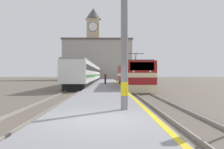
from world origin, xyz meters
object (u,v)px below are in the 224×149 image
Objects in this scene: clock_tower at (93,41)px; catenary_mast at (126,19)px; passenger_train at (90,74)px; person_on_platform at (105,78)px; locomotive_train at (131,75)px.

catenary_mast is at bearing -85.11° from clock_tower.
passenger_train is 26.10× the size of person_on_platform.
locomotive_train is at bearing -40.39° from person_on_platform.
passenger_train is (-7.01, 14.77, 0.25)m from locomotive_train.
clock_tower is at bearing 94.89° from catenary_mast.
catenary_mast is at bearing -96.74° from locomotive_train.
locomotive_train is 0.43× the size of passenger_train.
locomotive_train reaches higher than person_on_platform.
catenary_mast is 4.64× the size of person_on_platform.
locomotive_train reaches higher than passenger_train.
clock_tower reaches higher than passenger_train.
clock_tower reaches higher than catenary_mast.
locomotive_train is 0.74× the size of clock_tower.
passenger_train is at bearing -87.47° from clock_tower.
passenger_train is 1.71× the size of clock_tower.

